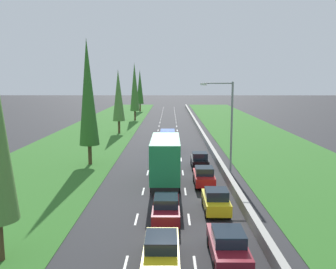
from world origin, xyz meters
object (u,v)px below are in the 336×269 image
at_px(blue_van_centre_lane, 168,141).
at_px(poplar_tree_third, 118,96).
at_px(yellow_sedan_centre_lane, 161,251).
at_px(black_hatchback_right_lane, 200,160).
at_px(maroon_sedan_right_lane, 228,245).
at_px(poplar_tree_second, 88,93).
at_px(poplar_tree_fifth, 140,87).
at_px(green_box_truck_centre_lane, 166,159).
at_px(street_light_mast, 228,121).
at_px(poplar_tree_fourth, 135,87).
at_px(red_hatchback_right_lane, 204,176).
at_px(maroon_sedan_centre_lane, 166,208).
at_px(blue_hatchback_centre_lane, 164,154).
at_px(yellow_hatchback_right_lane, 216,201).

bearing_deg(blue_van_centre_lane, poplar_tree_third, 118.28).
distance_m(yellow_sedan_centre_lane, black_hatchback_right_lane, 20.27).
height_order(maroon_sedan_right_lane, poplar_tree_second, poplar_tree_second).
bearing_deg(poplar_tree_fifth, green_box_truck_centre_lane, -83.45).
xyz_separation_m(maroon_sedan_right_lane, black_hatchback_right_lane, (0.10, 19.32, 0.02)).
bearing_deg(street_light_mast, poplar_tree_fourth, 106.51).
xyz_separation_m(red_hatchback_right_lane, poplar_tree_third, (-11.75, 30.60, 5.66)).
bearing_deg(green_box_truck_centre_lane, maroon_sedan_centre_lane, -89.00).
relative_size(yellow_sedan_centre_lane, blue_hatchback_centre_lane, 1.15).
bearing_deg(blue_hatchback_centre_lane, red_hatchback_right_lane, -68.23).
distance_m(maroon_sedan_centre_lane, black_hatchback_right_lane, 14.37).
distance_m(blue_hatchback_centre_lane, street_light_mast, 9.14).
bearing_deg(poplar_tree_third, blue_van_centre_lane, -61.72).
xyz_separation_m(poplar_tree_third, poplar_tree_fifth, (0.02, 43.21, 0.61)).
height_order(maroon_sedan_right_lane, street_light_mast, street_light_mast).
distance_m(yellow_sedan_centre_lane, blue_hatchback_centre_lane, 22.90).
distance_m(poplar_tree_third, street_light_mast, 29.98).
relative_size(maroon_sedan_right_lane, street_light_mast, 0.50).
relative_size(maroon_sedan_centre_lane, green_box_truck_centre_lane, 0.48).
height_order(poplar_tree_third, street_light_mast, poplar_tree_third).
xyz_separation_m(yellow_hatchback_right_lane, poplar_tree_second, (-11.95, 14.17, 6.98)).
bearing_deg(poplar_tree_fifth, black_hatchback_right_lane, -80.04).
bearing_deg(blue_van_centre_lane, maroon_sedan_right_lane, -83.24).
height_order(red_hatchback_right_lane, poplar_tree_fourth, poplar_tree_fourth).
distance_m(yellow_hatchback_right_lane, poplar_tree_fourth, 58.32).
bearing_deg(blue_van_centre_lane, blue_hatchback_centre_lane, -94.00).
height_order(yellow_sedan_centre_lane, poplar_tree_third, poplar_tree_third).
relative_size(blue_van_centre_lane, poplar_tree_fifth, 0.40).
distance_m(maroon_sedan_right_lane, blue_van_centre_lane, 28.12).
height_order(red_hatchback_right_lane, poplar_tree_third, poplar_tree_third).
distance_m(yellow_sedan_centre_lane, street_light_mast, 19.57).
bearing_deg(poplar_tree_fourth, green_box_truck_centre_lane, -81.28).
bearing_deg(maroon_sedan_right_lane, poplar_tree_fifth, 97.71).
height_order(yellow_sedan_centre_lane, yellow_hatchback_right_lane, yellow_hatchback_right_lane).
distance_m(red_hatchback_right_lane, poplar_tree_fifth, 75.00).
height_order(yellow_hatchback_right_lane, green_box_truck_centre_lane, green_box_truck_centre_lane).
bearing_deg(poplar_tree_second, street_light_mast, -13.49).
height_order(blue_hatchback_centre_lane, street_light_mast, street_light_mast).
xyz_separation_m(blue_hatchback_centre_lane, street_light_mast, (6.38, -4.84, 4.40)).
bearing_deg(maroon_sedan_right_lane, maroon_sedan_centre_lane, 121.25).
relative_size(red_hatchback_right_lane, poplar_tree_third, 0.36).
distance_m(maroon_sedan_centre_lane, poplar_tree_second, 19.04).
distance_m(yellow_sedan_centre_lane, maroon_sedan_right_lane, 3.47).
xyz_separation_m(black_hatchback_right_lane, poplar_tree_fourth, (-11.09, 44.23, 6.69)).
distance_m(black_hatchback_right_lane, street_light_mast, 5.44).
xyz_separation_m(yellow_sedan_centre_lane, yellow_hatchback_right_lane, (3.63, 7.35, 0.02)).
bearing_deg(poplar_tree_fifth, poplar_tree_third, -90.02).
distance_m(yellow_sedan_centre_lane, green_box_truck_centre_lane, 14.73).
bearing_deg(yellow_sedan_centre_lane, poplar_tree_fourth, 96.74).
relative_size(green_box_truck_centre_lane, poplar_tree_fifth, 0.78).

